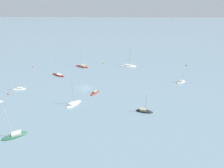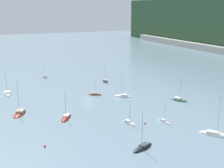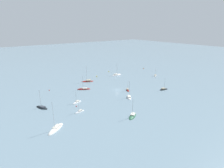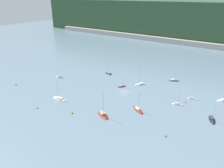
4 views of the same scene
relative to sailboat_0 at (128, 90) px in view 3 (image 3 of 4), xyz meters
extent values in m
plane|color=slate|center=(4.67, -4.56, -0.11)|extent=(600.00, 600.00, 0.00)
ellipsoid|color=maroon|center=(0.02, 0.04, -0.11)|extent=(4.09, 5.40, 1.20)
cube|color=tan|center=(-0.20, -0.33, 0.53)|extent=(1.89, 2.20, 0.60)
cylinder|color=silver|center=(0.17, 0.27, 3.20)|extent=(0.14, 0.14, 5.96)
ellipsoid|color=black|center=(49.03, -6.99, -0.11)|extent=(4.97, 7.48, 1.59)
cube|color=#333842|center=(48.79, -6.46, 0.57)|extent=(2.45, 3.00, 0.48)
cylinder|color=#B2B2B7|center=(49.18, -7.32, 4.69)|extent=(0.14, 0.14, 8.73)
ellipsoid|color=silver|center=(6.82, 8.71, -0.11)|extent=(5.95, 6.91, 1.55)
cube|color=silver|center=(7.14, 9.15, 0.62)|extent=(2.79, 2.97, 0.60)
cylinder|color=#B2B2B7|center=(6.61, 8.44, 4.77)|extent=(0.14, 0.14, 8.90)
ellipsoid|color=maroon|center=(10.73, -30.40, -0.11)|extent=(8.94, 6.50, 1.21)
cube|color=tan|center=(10.12, -30.09, 0.67)|extent=(3.68, 3.25, 0.88)
cylinder|color=#B2B2B7|center=(11.11, -30.59, 5.87)|extent=(0.14, 0.14, 11.28)
ellipsoid|color=silver|center=(36.53, 7.78, -0.11)|extent=(5.09, 2.15, 1.22)
cube|color=beige|center=(36.14, 7.71, 0.50)|extent=(1.91, 1.21, 0.53)
cylinder|color=silver|center=(36.78, 7.82, 3.04)|extent=(0.14, 0.14, 5.62)
ellipsoid|color=maroon|center=(20.55, -17.82, -0.11)|extent=(8.19, 6.08, 1.55)
cube|color=beige|center=(19.98, -17.49, 0.55)|extent=(3.33, 2.84, 0.46)
cylinder|color=#B2B2B7|center=(20.90, -18.03, 4.50)|extent=(0.14, 0.14, 8.36)
ellipsoid|color=white|center=(50.27, 14.98, -0.11)|extent=(8.72, 7.38, 1.84)
cube|color=beige|center=(49.70, 14.56, 0.63)|extent=(3.67, 3.38, 0.46)
cylinder|color=silver|center=(50.63, 15.24, 5.87)|extent=(0.14, 0.14, 10.94)
ellipsoid|color=white|center=(-38.95, -10.95, -0.11)|extent=(5.39, 4.14, 1.94)
cube|color=tan|center=(-38.59, -10.73, 0.72)|extent=(2.24, 1.99, 0.59)
cylinder|color=silver|center=(-39.18, -11.08, 3.11)|extent=(0.14, 0.14, 5.37)
ellipsoid|color=silver|center=(32.92, -2.28, -0.11)|extent=(5.71, 3.15, 1.45)
cube|color=beige|center=(32.50, -2.39, 0.57)|extent=(2.22, 1.72, 0.56)
cylinder|color=#B2B2B7|center=(33.18, -2.21, 3.24)|extent=(0.14, 0.14, 5.89)
ellipsoid|color=black|center=(-18.67, 12.52, -0.11)|extent=(6.19, 3.14, 1.55)
cube|color=tan|center=(-18.21, 12.43, 0.67)|extent=(2.36, 1.80, 0.70)
cylinder|color=#B2B2B7|center=(-18.96, 12.58, 3.67)|extent=(0.14, 0.14, 6.70)
ellipsoid|color=silver|center=(-16.04, -31.14, -0.11)|extent=(8.67, 3.11, 1.97)
cube|color=beige|center=(-15.35, -31.15, 0.75)|extent=(3.14, 2.12, 0.62)
cylinder|color=#B2B2B7|center=(-16.47, -31.13, 4.95)|extent=(0.14, 0.14, 9.04)
ellipsoid|color=#2D6647|center=(20.02, 25.42, -0.11)|extent=(7.11, 5.31, 1.50)
cube|color=silver|center=(19.54, 25.16, 0.67)|extent=(2.94, 2.60, 0.72)
cylinder|color=silver|center=(20.32, 25.59, 4.73)|extent=(0.14, 0.14, 8.85)
sphere|color=yellow|center=(-1.19, -36.97, 0.28)|extent=(0.77, 0.77, 0.77)
sphere|color=red|center=(35.20, 1.85, 0.16)|extent=(0.53, 0.53, 0.53)
sphere|color=yellow|center=(-17.18, -43.11, 0.26)|extent=(0.72, 0.72, 0.72)
sphere|color=red|center=(38.30, -28.63, 0.16)|extent=(0.53, 0.53, 0.53)
sphere|color=orange|center=(-49.60, -33.49, 0.26)|extent=(0.72, 0.72, 0.72)
camera|label=1|loc=(-8.69, 62.68, 35.51)|focal=28.00mm
camera|label=2|loc=(109.65, -43.25, 33.63)|focal=50.00mm
camera|label=3|loc=(67.89, 73.96, 37.44)|focal=28.00mm
camera|label=4|loc=(61.21, -93.20, 47.92)|focal=35.00mm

